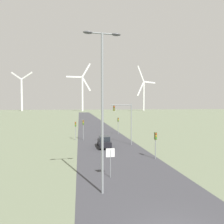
{
  "coord_description": "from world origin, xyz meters",
  "views": [
    {
      "loc": [
        -4.71,
        -7.11,
        6.57
      ],
      "look_at": [
        0.0,
        17.83,
        5.67
      ],
      "focal_mm": 28.0,
      "sensor_mm": 36.0,
      "label": 1
    }
  ],
  "objects_px": {
    "car_approaching": "(104,142)",
    "wind_turbine_far_left": "(22,91)",
    "streetlamp": "(102,96)",
    "wind_turbine_left": "(82,90)",
    "stop_sign_near": "(110,157)",
    "traffic_light_post_near_left": "(76,127)",
    "traffic_light_post_mid_right": "(118,122)",
    "wind_turbine_center": "(144,92)",
    "traffic_light_post_mid_left": "(83,125)",
    "traffic_light_post_near_right": "(156,139)",
    "traffic_light_mast_overhead": "(125,116)"
  },
  "relations": [
    {
      "from": "traffic_light_post_mid_right",
      "to": "traffic_light_post_near_left",
      "type": "bearing_deg",
      "value": -152.04
    },
    {
      "from": "traffic_light_post_mid_right",
      "to": "wind_turbine_center",
      "type": "xyz_separation_m",
      "value": [
        77.0,
        184.83,
        22.39
      ]
    },
    {
      "from": "traffic_light_post_mid_left",
      "to": "wind_turbine_center",
      "type": "distance_m",
      "value": 209.51
    },
    {
      "from": "traffic_light_post_mid_left",
      "to": "wind_turbine_center",
      "type": "height_order",
      "value": "wind_turbine_center"
    },
    {
      "from": "stop_sign_near",
      "to": "traffic_light_post_mid_right",
      "type": "distance_m",
      "value": 24.19
    },
    {
      "from": "traffic_light_post_near_left",
      "to": "wind_turbine_far_left",
      "type": "height_order",
      "value": "wind_turbine_far_left"
    },
    {
      "from": "traffic_light_mast_overhead",
      "to": "wind_turbine_center",
      "type": "distance_m",
      "value": 211.63
    },
    {
      "from": "wind_turbine_far_left",
      "to": "stop_sign_near",
      "type": "bearing_deg",
      "value": -71.66
    },
    {
      "from": "traffic_light_post_near_left",
      "to": "wind_turbine_left",
      "type": "height_order",
      "value": "wind_turbine_left"
    },
    {
      "from": "traffic_light_post_near_left",
      "to": "wind_turbine_center",
      "type": "distance_m",
      "value": 209.85
    },
    {
      "from": "car_approaching",
      "to": "wind_turbine_left",
      "type": "bearing_deg",
      "value": 89.91
    },
    {
      "from": "traffic_light_post_near_left",
      "to": "traffic_light_mast_overhead",
      "type": "xyz_separation_m",
      "value": [
        8.23,
        -5.71,
        2.21
      ]
    },
    {
      "from": "traffic_light_post_near_right",
      "to": "traffic_light_post_mid_right",
      "type": "relative_size",
      "value": 0.86
    },
    {
      "from": "streetlamp",
      "to": "stop_sign_near",
      "type": "xyz_separation_m",
      "value": [
        1.1,
        2.74,
        -5.37
      ]
    },
    {
      "from": "car_approaching",
      "to": "traffic_light_post_mid_left",
      "type": "bearing_deg",
      "value": 115.64
    },
    {
      "from": "wind_turbine_far_left",
      "to": "wind_turbine_center",
      "type": "bearing_deg",
      "value": -5.87
    },
    {
      "from": "stop_sign_near",
      "to": "traffic_light_post_mid_left",
      "type": "bearing_deg",
      "value": 96.39
    },
    {
      "from": "traffic_light_post_mid_left",
      "to": "wind_turbine_far_left",
      "type": "height_order",
      "value": "wind_turbine_far_left"
    },
    {
      "from": "streetlamp",
      "to": "wind_turbine_left",
      "type": "relative_size",
      "value": 0.2
    },
    {
      "from": "streetlamp",
      "to": "traffic_light_post_near_left",
      "type": "xyz_separation_m",
      "value": [
        -2.38,
        21.11,
        -4.67
      ]
    },
    {
      "from": "streetlamp",
      "to": "wind_turbine_far_left",
      "type": "xyz_separation_m",
      "value": [
        -73.3,
        227.16,
        17.76
      ]
    },
    {
      "from": "car_approaching",
      "to": "wind_turbine_far_left",
      "type": "xyz_separation_m",
      "value": [
        -75.49,
        212.84,
        24.11
      ]
    },
    {
      "from": "traffic_light_post_mid_left",
      "to": "wind_turbine_center",
      "type": "relative_size",
      "value": 0.07
    },
    {
      "from": "wind_turbine_far_left",
      "to": "wind_turbine_center",
      "type": "height_order",
      "value": "wind_turbine_center"
    },
    {
      "from": "traffic_light_post_near_right",
      "to": "traffic_light_post_mid_left",
      "type": "xyz_separation_m",
      "value": [
        -8.49,
        13.61,
        0.4
      ]
    },
    {
      "from": "traffic_light_mast_overhead",
      "to": "car_approaching",
      "type": "bearing_deg",
      "value": -163.51
    },
    {
      "from": "traffic_light_post_near_right",
      "to": "traffic_light_mast_overhead",
      "type": "relative_size",
      "value": 0.48
    },
    {
      "from": "stop_sign_near",
      "to": "traffic_light_post_mid_right",
      "type": "height_order",
      "value": "traffic_light_post_mid_right"
    },
    {
      "from": "traffic_light_post_mid_right",
      "to": "stop_sign_near",
      "type": "bearing_deg",
      "value": -104.4
    },
    {
      "from": "traffic_light_mast_overhead",
      "to": "wind_turbine_center",
      "type": "height_order",
      "value": "wind_turbine_center"
    },
    {
      "from": "wind_turbine_left",
      "to": "traffic_light_mast_overhead",
      "type": "bearing_deg",
      "value": -89.01
    },
    {
      "from": "traffic_light_post_mid_right",
      "to": "wind_turbine_left",
      "type": "distance_m",
      "value": 183.77
    },
    {
      "from": "streetlamp",
      "to": "traffic_light_post_mid_left",
      "type": "relative_size",
      "value": 3.1
    },
    {
      "from": "stop_sign_near",
      "to": "car_approaching",
      "type": "distance_m",
      "value": 11.68
    },
    {
      "from": "car_approaching",
      "to": "traffic_light_post_near_right",
      "type": "bearing_deg",
      "value": -52.93
    },
    {
      "from": "traffic_light_post_near_left",
      "to": "traffic_light_post_mid_right",
      "type": "relative_size",
      "value": 0.92
    },
    {
      "from": "stop_sign_near",
      "to": "wind_turbine_center",
      "type": "distance_m",
      "value": 225.39
    },
    {
      "from": "stop_sign_near",
      "to": "wind_turbine_center",
      "type": "relative_size",
      "value": 0.05
    },
    {
      "from": "traffic_light_mast_overhead",
      "to": "wind_turbine_far_left",
      "type": "distance_m",
      "value": 226.96
    },
    {
      "from": "stop_sign_near",
      "to": "wind_turbine_center",
      "type": "bearing_deg",
      "value": 68.27
    },
    {
      "from": "wind_turbine_far_left",
      "to": "wind_turbine_left",
      "type": "xyz_separation_m",
      "value": [
        75.81,
        -18.83,
        1.43
      ]
    },
    {
      "from": "traffic_light_post_near_right",
      "to": "traffic_light_post_mid_left",
      "type": "distance_m",
      "value": 16.05
    },
    {
      "from": "stop_sign_near",
      "to": "traffic_light_post_mid_left",
      "type": "relative_size",
      "value": 0.7
    },
    {
      "from": "car_approaching",
      "to": "wind_turbine_far_left",
      "type": "height_order",
      "value": "wind_turbine_far_left"
    },
    {
      "from": "stop_sign_near",
      "to": "streetlamp",
      "type": "bearing_deg",
      "value": -111.83
    },
    {
      "from": "traffic_light_post_near_left",
      "to": "traffic_light_mast_overhead",
      "type": "height_order",
      "value": "traffic_light_mast_overhead"
    },
    {
      "from": "traffic_light_post_near_right",
      "to": "streetlamp",
      "type": "bearing_deg",
      "value": -136.41
    },
    {
      "from": "stop_sign_near",
      "to": "car_approaching",
      "type": "height_order",
      "value": "stop_sign_near"
    },
    {
      "from": "traffic_light_post_near_left",
      "to": "car_approaching",
      "type": "xyz_separation_m",
      "value": [
        4.56,
        -6.79,
        -1.67
      ]
    },
    {
      "from": "traffic_light_post_near_right",
      "to": "car_approaching",
      "type": "xyz_separation_m",
      "value": [
        -5.38,
        7.12,
        -1.52
      ]
    }
  ]
}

